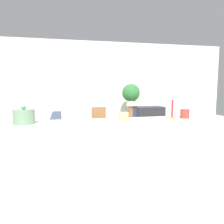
# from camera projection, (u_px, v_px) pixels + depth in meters

# --- Properties ---
(ground_plane) EXTENTS (14.00, 14.00, 0.00)m
(ground_plane) POSITION_uv_depth(u_px,v_px,m) (103.00, 185.00, 3.13)
(ground_plane) COLOR beige
(wall_back) EXTENTS (9.00, 0.06, 2.70)m
(wall_back) POSITION_uv_depth(u_px,v_px,m) (81.00, 89.00, 6.30)
(wall_back) COLOR silver
(wall_back) RESTS_ON ground_plane
(couch) EXTENTS (0.87, 2.06, 0.83)m
(couch) POSITION_uv_depth(u_px,v_px,m) (71.00, 144.00, 4.31)
(couch) COLOR #384256
(couch) RESTS_ON ground_plane
(tv_stand) EXTENTS (0.91, 0.55, 0.42)m
(tv_stand) POSITION_uv_depth(u_px,v_px,m) (148.00, 139.00, 5.06)
(tv_stand) COLOR olive
(tv_stand) RESTS_ON ground_plane
(television) EXTENTS (0.65, 0.41, 0.54)m
(television) POSITION_uv_depth(u_px,v_px,m) (148.00, 118.00, 5.00)
(television) COLOR #232328
(television) RESTS_ON tv_stand
(wooden_chair) EXTENTS (0.44, 0.44, 0.85)m
(wooden_chair) POSITION_uv_depth(u_px,v_px,m) (100.00, 121.00, 5.88)
(wooden_chair) COLOR olive
(wooden_chair) RESTS_ON ground_plane
(plant_stand) EXTENTS (0.14, 0.14, 0.87)m
(plant_stand) POSITION_uv_depth(u_px,v_px,m) (131.00, 121.00, 6.10)
(plant_stand) COLOR olive
(plant_stand) RESTS_ON ground_plane
(potted_plant) EXTENTS (0.49, 0.49, 0.61)m
(potted_plant) POSITION_uv_depth(u_px,v_px,m) (131.00, 94.00, 6.00)
(potted_plant) COLOR white
(potted_plant) RESTS_ON plant_stand
(foreground_counter) EXTENTS (2.59, 0.44, 1.02)m
(foreground_counter) POSITION_uv_depth(u_px,v_px,m) (111.00, 164.00, 2.55)
(foreground_counter) COLOR beige
(foreground_counter) RESTS_ON ground_plane
(decorative_bowl) EXTENTS (0.22, 0.22, 0.20)m
(decorative_bowl) POSITION_uv_depth(u_px,v_px,m) (24.00, 116.00, 2.28)
(decorative_bowl) COLOR gray
(decorative_bowl) RESTS_ON foreground_counter
(candle_jar) EXTENTS (0.11, 0.11, 0.09)m
(candle_jar) POSITION_uv_depth(u_px,v_px,m) (124.00, 116.00, 2.52)
(candle_jar) COLOR tan
(candle_jar) RESTS_ON foreground_counter
(candlestick) EXTENTS (0.07, 0.07, 0.23)m
(candlestick) POSITION_uv_depth(u_px,v_px,m) (172.00, 113.00, 2.65)
(candlestick) COLOR #B7933D
(candlestick) RESTS_ON foreground_counter
(coffee_tin) EXTENTS (0.11, 0.11, 0.11)m
(coffee_tin) POSITION_uv_depth(u_px,v_px,m) (185.00, 114.00, 2.69)
(coffee_tin) COLOR #99382D
(coffee_tin) RESTS_ON foreground_counter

